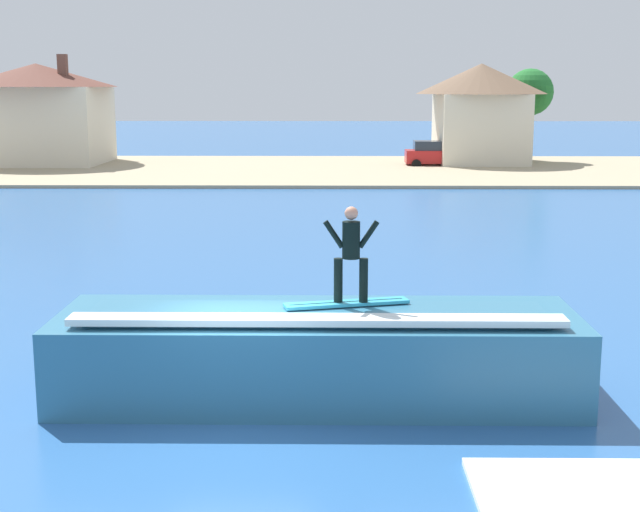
{
  "coord_description": "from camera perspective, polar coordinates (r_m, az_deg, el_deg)",
  "views": [
    {
      "loc": [
        1.63,
        -14.88,
        5.7
      ],
      "look_at": [
        1.38,
        4.42,
        2.0
      ],
      "focal_mm": 50.31,
      "sensor_mm": 36.0,
      "label": 1
    }
  ],
  "objects": [
    {
      "name": "ground_plane",
      "position": [
        16.02,
        -5.24,
        -10.04
      ],
      "size": [
        260.0,
        260.0,
        0.0
      ],
      "primitive_type": "plane",
      "color": "#2D5E9D"
    },
    {
      "name": "wave_crest",
      "position": [
        16.6,
        -0.15,
        -6.2
      ],
      "size": [
        9.53,
        2.94,
        1.77
      ],
      "color": "teal",
      "rests_on": "ground_plane"
    },
    {
      "name": "surfboard",
      "position": [
        16.27,
        1.71,
        -3.02
      ],
      "size": [
        2.31,
        0.94,
        0.06
      ],
      "color": "#33A5CC",
      "rests_on": "wave_crest"
    },
    {
      "name": "surfer",
      "position": [
        16.04,
        1.99,
        0.43
      ],
      "size": [
        1.01,
        0.32,
        1.74
      ],
      "color": "black",
      "rests_on": "surfboard"
    },
    {
      "name": "shoreline_bank",
      "position": [
        60.5,
        -0.82,
        5.52
      ],
      "size": [
        120.0,
        21.07,
        0.19
      ],
      "color": "tan",
      "rests_on": "ground_plane"
    },
    {
      "name": "car_near_shore",
      "position": [
        65.47,
        -17.4,
        6.18
      ],
      "size": [
        4.01,
        2.32,
        1.86
      ],
      "color": "navy",
      "rests_on": "ground_plane"
    },
    {
      "name": "car_far_shore",
      "position": [
        63.49,
        7.15,
        6.46
      ],
      "size": [
        3.86,
        2.17,
        1.86
      ],
      "color": "red",
      "rests_on": "ground_plane"
    },
    {
      "name": "house_with_chimney",
      "position": [
        67.2,
        -17.5,
        8.9
      ],
      "size": [
        11.25,
        11.25,
        7.77
      ],
      "color": "beige",
      "rests_on": "ground_plane"
    },
    {
      "name": "house_gabled_white",
      "position": [
        65.96,
        10.17,
        9.31
      ],
      "size": [
        9.32,
        9.32,
        7.19
      ],
      "color": "beige",
      "rests_on": "ground_plane"
    },
    {
      "name": "tree_tall_bare",
      "position": [
        67.83,
        13.21,
        10.04
      ],
      "size": [
        3.38,
        3.38,
        6.87
      ],
      "color": "brown",
      "rests_on": "ground_plane"
    },
    {
      "name": "whitewater_patch",
      "position": [
        13.61,
        17.78,
        -14.22
      ],
      "size": [
        3.74,
        2.22,
        0.1
      ],
      "color": "white",
      "rests_on": "ground_plane"
    }
  ]
}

